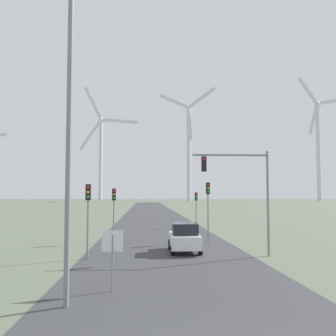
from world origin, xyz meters
name	(u,v)px	position (x,y,z in m)	size (l,w,h in m)	color
road_surface	(154,220)	(0.00, 48.00, 0.00)	(10.00, 240.00, 0.01)	#38383D
streetlamp	(70,74)	(-3.89, 5.10, 7.68)	(2.60, 0.32, 12.77)	gray
stop_sign_near	(112,249)	(-2.56, 7.06, 1.59)	(0.81, 0.07, 2.28)	gray
traffic_light_post_near_left	(88,204)	(-4.56, 14.55, 3.08)	(0.28, 0.33, 4.21)	gray
traffic_light_post_near_right	(208,199)	(3.50, 21.98, 3.31)	(0.28, 0.34, 4.55)	gray
traffic_light_post_mid_left	(114,203)	(-3.71, 22.27, 2.98)	(0.28, 0.34, 4.08)	gray
traffic_light_post_mid_right	(196,202)	(4.32, 35.18, 2.83)	(0.28, 0.33, 3.85)	gray
traffic_light_mast_overhead	(242,181)	(4.43, 15.05, 4.44)	(4.58, 0.34, 6.23)	gray
car_approaching	(184,237)	(1.16, 16.93, 0.91)	(1.89, 4.14, 1.83)	white
wind_turbine_left	(101,150)	(-27.99, 229.72, 30.37)	(35.56, 2.60, 69.31)	silver
wind_turbine_center	(189,144)	(22.71, 205.65, 31.10)	(30.85, 9.14, 62.58)	silver
wind_turbine_right	(318,142)	(89.07, 190.67, 30.71)	(27.71, 9.38, 64.39)	silver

